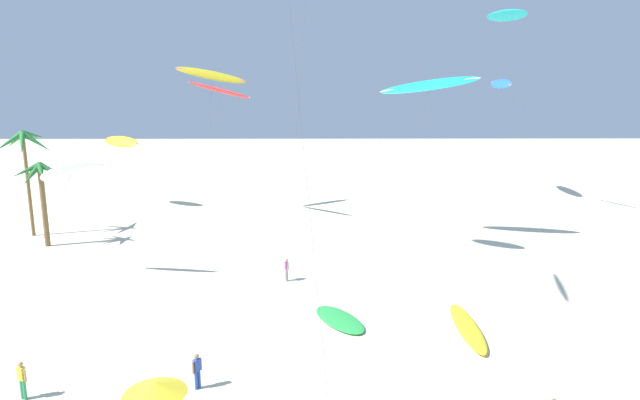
{
  "coord_description": "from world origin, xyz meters",
  "views": [
    {
      "loc": [
        -0.27,
        -8.42,
        12.4
      ],
      "look_at": [
        -0.02,
        17.62,
        7.22
      ],
      "focal_mm": 29.01,
      "sensor_mm": 36.0,
      "label": 1
    }
  ],
  "objects_px": {
    "flying_kite_4": "(218,90)",
    "flying_kite_9": "(121,142)",
    "flying_kite_3": "(501,84)",
    "beach_umbrella": "(155,388)",
    "palm_tree_0": "(40,179)",
    "person_near_right": "(197,370)",
    "flying_kite_0": "(212,75)",
    "flying_kite_6": "(506,16)",
    "flying_kite_2": "(429,85)",
    "grounded_kite_0": "(339,319)",
    "person_foreground_walker": "(287,269)",
    "palm_tree_1": "(24,148)",
    "flying_kite_5": "(71,173)",
    "grounded_kite_1": "(467,327)",
    "person_far_watcher": "(22,379)"
  },
  "relations": [
    {
      "from": "flying_kite_4",
      "to": "flying_kite_9",
      "type": "bearing_deg",
      "value": 153.76
    },
    {
      "from": "flying_kite_3",
      "to": "beach_umbrella",
      "type": "height_order",
      "value": "flying_kite_3"
    },
    {
      "from": "palm_tree_0",
      "to": "person_near_right",
      "type": "bearing_deg",
      "value": -51.31
    },
    {
      "from": "flying_kite_0",
      "to": "person_near_right",
      "type": "xyz_separation_m",
      "value": [
        5.79,
        -35.87,
        -13.81
      ]
    },
    {
      "from": "flying_kite_6",
      "to": "flying_kite_9",
      "type": "distance_m",
      "value": 42.91
    },
    {
      "from": "flying_kite_2",
      "to": "grounded_kite_0",
      "type": "xyz_separation_m",
      "value": [
        -8.06,
        -16.39,
        -13.26
      ]
    },
    {
      "from": "person_foreground_walker",
      "to": "flying_kite_4",
      "type": "bearing_deg",
      "value": 112.52
    },
    {
      "from": "person_foreground_walker",
      "to": "grounded_kite_0",
      "type": "bearing_deg",
      "value": -63.17
    },
    {
      "from": "flying_kite_2",
      "to": "palm_tree_1",
      "type": "bearing_deg",
      "value": 176.14
    },
    {
      "from": "flying_kite_2",
      "to": "flying_kite_9",
      "type": "bearing_deg",
      "value": 155.02
    },
    {
      "from": "flying_kite_4",
      "to": "flying_kite_5",
      "type": "distance_m",
      "value": 20.11
    },
    {
      "from": "person_foreground_walker",
      "to": "person_near_right",
      "type": "height_order",
      "value": "person_near_right"
    },
    {
      "from": "grounded_kite_1",
      "to": "flying_kite_9",
      "type": "bearing_deg",
      "value": 133.0
    },
    {
      "from": "flying_kite_9",
      "to": "beach_umbrella",
      "type": "xyz_separation_m",
      "value": [
        15.88,
        -41.11,
        -5.45
      ]
    },
    {
      "from": "flying_kite_9",
      "to": "beach_umbrella",
      "type": "distance_m",
      "value": 44.4
    },
    {
      "from": "flying_kite_2",
      "to": "flying_kite_3",
      "type": "distance_m",
      "value": 24.28
    },
    {
      "from": "flying_kite_4",
      "to": "grounded_kite_0",
      "type": "relative_size",
      "value": 3.09
    },
    {
      "from": "palm_tree_0",
      "to": "flying_kite_4",
      "type": "relative_size",
      "value": 0.5
    },
    {
      "from": "palm_tree_0",
      "to": "person_foreground_walker",
      "type": "height_order",
      "value": "palm_tree_0"
    },
    {
      "from": "grounded_kite_0",
      "to": "grounded_kite_1",
      "type": "bearing_deg",
      "value": -9.97
    },
    {
      "from": "grounded_kite_1",
      "to": "person_far_watcher",
      "type": "distance_m",
      "value": 21.39
    },
    {
      "from": "flying_kite_2",
      "to": "grounded_kite_1",
      "type": "distance_m",
      "value": 22.03
    },
    {
      "from": "flying_kite_3",
      "to": "flying_kite_5",
      "type": "relative_size",
      "value": 1.71
    },
    {
      "from": "palm_tree_1",
      "to": "flying_kite_9",
      "type": "height_order",
      "value": "palm_tree_1"
    },
    {
      "from": "palm_tree_0",
      "to": "flying_kite_4",
      "type": "bearing_deg",
      "value": 36.11
    },
    {
      "from": "flying_kite_5",
      "to": "person_far_watcher",
      "type": "distance_m",
      "value": 16.19
    },
    {
      "from": "flying_kite_3",
      "to": "grounded_kite_0",
      "type": "distance_m",
      "value": 44.68
    },
    {
      "from": "flying_kite_3",
      "to": "flying_kite_9",
      "type": "xyz_separation_m",
      "value": [
        -44.27,
        -5.9,
        -6.47
      ]
    },
    {
      "from": "palm_tree_0",
      "to": "grounded_kite_0",
      "type": "height_order",
      "value": "palm_tree_0"
    },
    {
      "from": "palm_tree_1",
      "to": "flying_kite_6",
      "type": "height_order",
      "value": "flying_kite_6"
    },
    {
      "from": "flying_kite_0",
      "to": "flying_kite_3",
      "type": "bearing_deg",
      "value": 12.93
    },
    {
      "from": "flying_kite_0",
      "to": "grounded_kite_0",
      "type": "distance_m",
      "value": 34.77
    },
    {
      "from": "flying_kite_0",
      "to": "grounded_kite_1",
      "type": "xyz_separation_m",
      "value": [
        19.13,
        -30.3,
        -14.51
      ]
    },
    {
      "from": "flying_kite_5",
      "to": "flying_kite_6",
      "type": "height_order",
      "value": "flying_kite_6"
    },
    {
      "from": "grounded_kite_1",
      "to": "palm_tree_0",
      "type": "bearing_deg",
      "value": 151.99
    },
    {
      "from": "palm_tree_0",
      "to": "flying_kite_0",
      "type": "xyz_separation_m",
      "value": [
        11.87,
        13.82,
        8.94
      ]
    },
    {
      "from": "palm_tree_0",
      "to": "person_far_watcher",
      "type": "distance_m",
      "value": 25.6
    },
    {
      "from": "beach_umbrella",
      "to": "person_far_watcher",
      "type": "bearing_deg",
      "value": 157.09
    },
    {
      "from": "flying_kite_6",
      "to": "flying_kite_0",
      "type": "bearing_deg",
      "value": 174.92
    },
    {
      "from": "flying_kite_6",
      "to": "person_far_watcher",
      "type": "xyz_separation_m",
      "value": [
        -31.22,
        -33.97,
        -19.44
      ]
    },
    {
      "from": "flying_kite_6",
      "to": "person_foreground_walker",
      "type": "relative_size",
      "value": 13.19
    },
    {
      "from": "palm_tree_1",
      "to": "flying_kite_9",
      "type": "xyz_separation_m",
      "value": [
        4.09,
        12.12,
        -0.45
      ]
    },
    {
      "from": "person_near_right",
      "to": "flying_kite_4",
      "type": "bearing_deg",
      "value": 98.02
    },
    {
      "from": "person_near_right",
      "to": "beach_umbrella",
      "type": "bearing_deg",
      "value": -101.53
    },
    {
      "from": "flying_kite_3",
      "to": "person_near_right",
      "type": "xyz_separation_m",
      "value": [
        -27.69,
        -43.56,
        -13.14
      ]
    },
    {
      "from": "palm_tree_1",
      "to": "grounded_kite_0",
      "type": "distance_m",
      "value": 33.91
    },
    {
      "from": "flying_kite_9",
      "to": "flying_kite_4",
      "type": "bearing_deg",
      "value": -26.24
    },
    {
      "from": "flying_kite_9",
      "to": "person_near_right",
      "type": "height_order",
      "value": "flying_kite_9"
    },
    {
      "from": "palm_tree_0",
      "to": "grounded_kite_0",
      "type": "bearing_deg",
      "value": -32.35
    },
    {
      "from": "grounded_kite_0",
      "to": "flying_kite_5",
      "type": "bearing_deg",
      "value": 158.92
    }
  ]
}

